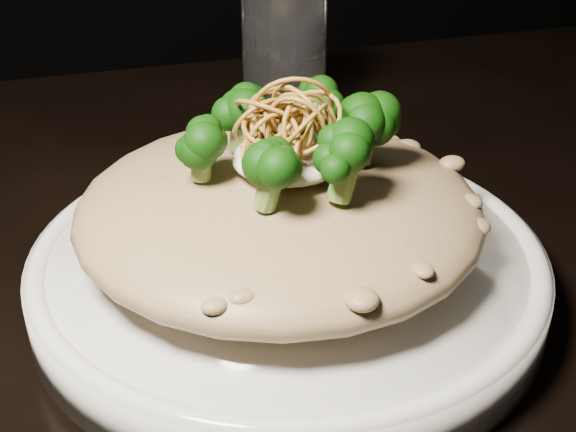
{
  "coord_description": "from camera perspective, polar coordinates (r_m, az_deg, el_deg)",
  "views": [
    {
      "loc": [
        -0.09,
        -0.43,
        1.04
      ],
      "look_at": [
        0.02,
        -0.04,
        0.81
      ],
      "focal_mm": 50.0,
      "sensor_mm": 36.0,
      "label": 1
    }
  ],
  "objects": [
    {
      "name": "risotto",
      "position": [
        0.47,
        -0.64,
        0.51
      ],
      "size": [
        0.24,
        0.24,
        0.05
      ],
      "primitive_type": "ellipsoid",
      "color": "brown",
      "rests_on": "plate"
    },
    {
      "name": "cheese",
      "position": [
        0.45,
        -0.02,
        4.12
      ],
      "size": [
        0.06,
        0.06,
        0.02
      ],
      "primitive_type": "ellipsoid",
      "color": "white",
      "rests_on": "risotto"
    },
    {
      "name": "plate",
      "position": [
        0.49,
        0.0,
        -3.95
      ],
      "size": [
        0.31,
        0.31,
        0.03
      ],
      "primitive_type": "cylinder",
      "color": "silver",
      "rests_on": "table"
    },
    {
      "name": "shallots",
      "position": [
        0.44,
        -0.1,
        7.26
      ],
      "size": [
        0.06,
        0.06,
        0.04
      ],
      "primitive_type": null,
      "color": "brown",
      "rests_on": "cheese"
    },
    {
      "name": "drinking_glass",
      "position": [
        0.71,
        -0.27,
        11.65
      ],
      "size": [
        0.1,
        0.1,
        0.13
      ],
      "primitive_type": "cylinder",
      "rotation": [
        0.0,
        0.0,
        0.39
      ],
      "color": "white",
      "rests_on": "table"
    },
    {
      "name": "broccoli",
      "position": [
        0.44,
        0.58,
        5.98
      ],
      "size": [
        0.13,
        0.13,
        0.05
      ],
      "primitive_type": null,
      "color": "black",
      "rests_on": "risotto"
    },
    {
      "name": "table",
      "position": [
        0.57,
        -3.33,
        -10.59
      ],
      "size": [
        1.1,
        0.8,
        0.75
      ],
      "color": "black",
      "rests_on": "ground"
    }
  ]
}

